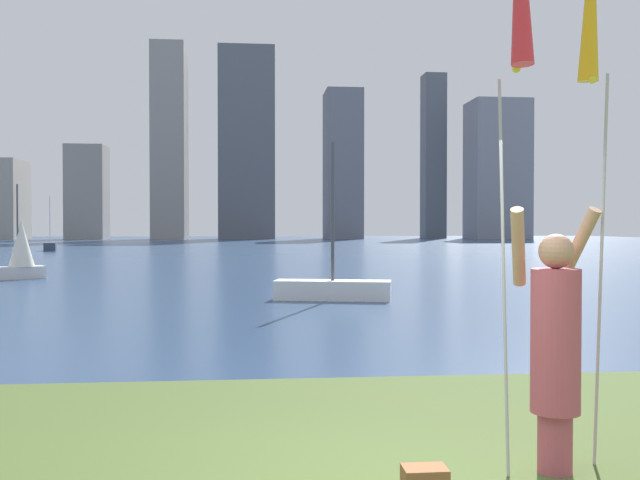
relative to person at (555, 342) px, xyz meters
name	(u,v)px	position (x,y,z in m)	size (l,w,h in m)	color
ground	(264,250)	(-1.30, 50.47, -1.04)	(120.00, 138.00, 0.12)	#475B28
person	(555,342)	(0.00, 0.00, 0.00)	(0.73, 0.54, 2.00)	#B24C59
kite_flag_right	(591,3)	(0.38, 0.24, 2.61)	(0.16, 0.40, 4.40)	#B2B2B7
sailboat_0	(20,252)	(-10.26, 20.41, -0.04)	(1.82, 1.50, 3.29)	silver
sailboat_1	(50,246)	(-16.90, 48.30, -0.65)	(1.17, 1.96, 4.00)	#333D51
sailboat_3	(333,288)	(-0.25, 12.48, -0.69)	(2.99, 1.41, 3.93)	white
skyline_tower_0	(6,200)	(-35.09, 94.08, 4.35)	(4.26, 7.75, 10.65)	gray
skyline_tower_1	(87,192)	(-24.52, 94.07, 5.36)	(5.09, 5.14, 12.69)	gray
skyline_tower_2	(170,143)	(-13.33, 93.19, 12.11)	(4.44, 7.13, 26.19)	gray
skyline_tower_3	(247,144)	(-2.95, 95.04, 12.27)	(7.73, 5.99, 26.51)	#565B66
skyline_tower_4	(343,165)	(10.44, 93.79, 9.31)	(4.99, 6.74, 20.59)	slate
skyline_tower_5	(433,157)	(24.15, 96.76, 10.94)	(3.12, 3.44, 23.83)	#565B66
skyline_tower_6	(497,170)	(32.37, 92.80, 8.73)	(7.95, 6.87, 19.42)	gray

